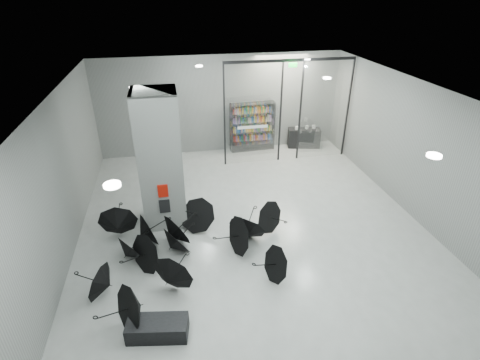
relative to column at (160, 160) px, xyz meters
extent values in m
plane|color=gray|center=(2.50, -2.00, -2.00)|extent=(14.00, 14.00, 0.00)
cube|color=gray|center=(2.50, -2.00, 2.00)|extent=(10.00, 14.00, 0.02)
cube|color=#5B5E5C|center=(2.50, 5.00, 0.00)|extent=(10.00, 0.02, 4.00)
cube|color=#5B5E5C|center=(-2.50, -2.00, 0.00)|extent=(0.02, 14.00, 4.00)
cube|color=#5B5E5C|center=(7.50, -2.00, 0.00)|extent=(0.02, 14.00, 4.00)
cube|color=slate|center=(0.00, 0.00, 0.00)|extent=(1.20, 1.20, 4.00)
cube|color=#A50A07|center=(0.00, -0.62, -0.65)|extent=(0.28, 0.04, 0.38)
cube|color=black|center=(0.00, -0.62, -1.15)|extent=(0.30, 0.03, 0.42)
cube|color=#0CE533|center=(4.90, 3.30, 1.82)|extent=(0.30, 0.06, 0.15)
cube|color=silver|center=(3.50, 3.50, 0.00)|extent=(2.20, 0.02, 3.95)
cube|color=silver|center=(6.40, 3.50, 0.00)|extent=(2.00, 0.02, 3.95)
cube|color=black|center=(2.40, 3.50, 0.00)|extent=(0.06, 0.06, 4.00)
cube|color=black|center=(4.60, 3.50, 0.00)|extent=(0.06, 0.06, 4.00)
cube|color=black|center=(5.40, 3.50, 0.00)|extent=(0.06, 0.06, 4.00)
cube|color=black|center=(7.40, 3.50, 0.00)|extent=(0.06, 0.06, 4.00)
cube|color=black|center=(4.90, 3.50, 1.95)|extent=(5.00, 0.08, 0.10)
cube|color=black|center=(-0.27, -4.27, -1.80)|extent=(1.30, 0.73, 0.40)
cube|color=black|center=(6.09, 4.61, -1.59)|extent=(1.46, 0.84, 0.82)
camera|label=1|loc=(0.36, -9.70, 4.43)|focal=27.59mm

